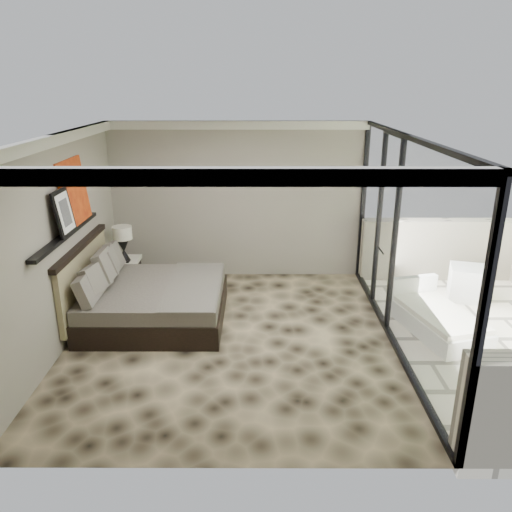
{
  "coord_description": "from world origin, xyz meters",
  "views": [
    {
      "loc": [
        0.36,
        -6.25,
        3.41
      ],
      "look_at": [
        0.34,
        0.4,
        1.09
      ],
      "focal_mm": 35.0,
      "sensor_mm": 36.0,
      "label": 1
    }
  ],
  "objects_px": {
    "bed": "(148,299)",
    "nightstand": "(124,273)",
    "ottoman": "(467,283)",
    "lounger": "(437,319)",
    "table_lamp": "(123,239)"
  },
  "relations": [
    {
      "from": "bed",
      "to": "nightstand",
      "type": "height_order",
      "value": "bed"
    },
    {
      "from": "nightstand",
      "to": "ottoman",
      "type": "xyz_separation_m",
      "value": [
        5.81,
        -0.46,
        -0.0
      ]
    },
    {
      "from": "lounger",
      "to": "bed",
      "type": "bearing_deg",
      "value": 160.3
    },
    {
      "from": "ottoman",
      "to": "lounger",
      "type": "height_order",
      "value": "lounger"
    },
    {
      "from": "bed",
      "to": "table_lamp",
      "type": "bearing_deg",
      "value": 117.58
    },
    {
      "from": "nightstand",
      "to": "ottoman",
      "type": "bearing_deg",
      "value": 4.74
    },
    {
      "from": "bed",
      "to": "ottoman",
      "type": "relative_size",
      "value": 3.77
    },
    {
      "from": "nightstand",
      "to": "lounger",
      "type": "bearing_deg",
      "value": -8.83
    },
    {
      "from": "ottoman",
      "to": "lounger",
      "type": "bearing_deg",
      "value": -127.53
    },
    {
      "from": "ottoman",
      "to": "bed",
      "type": "bearing_deg",
      "value": -171.07
    },
    {
      "from": "bed",
      "to": "lounger",
      "type": "relative_size",
      "value": 1.26
    },
    {
      "from": "bed",
      "to": "nightstand",
      "type": "relative_size",
      "value": 3.76
    },
    {
      "from": "table_lamp",
      "to": "ottoman",
      "type": "distance_m",
      "value": 5.82
    },
    {
      "from": "table_lamp",
      "to": "ottoman",
      "type": "relative_size",
      "value": 1.08
    },
    {
      "from": "table_lamp",
      "to": "ottoman",
      "type": "bearing_deg",
      "value": -4.51
    }
  ]
}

